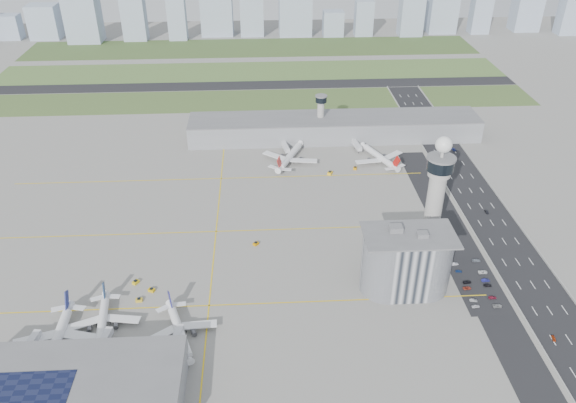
{
  "coord_description": "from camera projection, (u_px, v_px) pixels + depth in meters",
  "views": [
    {
      "loc": [
        -14.45,
        -226.37,
        175.69
      ],
      "look_at": [
        0.0,
        35.0,
        15.0
      ],
      "focal_mm": 35.0,
      "sensor_mm": 36.0,
      "label": 1
    }
  ],
  "objects": [
    {
      "name": "car_hw_1",
      "position": [
        487.0,
        212.0,
        324.82
      ],
      "size": [
        1.35,
        3.78,
        1.24
      ],
      "primitive_type": "imported",
      "rotation": [
        0.0,
        0.0,
        -0.01
      ],
      "color": "black",
      "rests_on": "ground"
    },
    {
      "name": "parking_lot",
      "position": [
        476.0,
        284.0,
        270.61
      ],
      "size": [
        20.0,
        44.0,
        0.1
      ],
      "primitive_type": "cube",
      "color": "black",
      "rests_on": "ground"
    },
    {
      "name": "near_terminal",
      "position": [
        69.0,
        393.0,
        207.92
      ],
      "size": [
        84.0,
        42.0,
        13.0
      ],
      "color": "gray",
      "rests_on": "ground"
    },
    {
      "name": "skyline_bldg_11",
      "position": [
        364.0,
        18.0,
        640.36
      ],
      "size": [
        20.22,
        16.18,
        38.97
      ],
      "primitive_type": "cube",
      "color": "#9EADC1",
      "rests_on": "ground"
    },
    {
      "name": "car_lot_9",
      "position": [
        485.0,
        280.0,
        272.24
      ],
      "size": [
        4.08,
        1.74,
        1.31
      ],
      "primitive_type": "imported",
      "rotation": [
        0.0,
        0.0,
        1.66
      ],
      "color": "navy",
      "rests_on": "ground"
    },
    {
      "name": "car_hw_4",
      "position": [
        414.0,
        119.0,
        441.23
      ],
      "size": [
        1.9,
        3.61,
        1.17
      ],
      "primitive_type": "imported",
      "rotation": [
        0.0,
        0.0,
        -0.16
      ],
      "color": "#999999",
      "rests_on": "ground"
    },
    {
      "name": "car_lot_5",
      "position": [
        455.0,
        264.0,
        283.21
      ],
      "size": [
        3.86,
        1.84,
        1.22
      ],
      "primitive_type": "imported",
      "rotation": [
        0.0,
        0.0,
        1.72
      ],
      "color": "silver",
      "rests_on": "ground"
    },
    {
      "name": "car_lot_4",
      "position": [
        459.0,
        271.0,
        278.45
      ],
      "size": [
        3.31,
        1.64,
        1.08
      ],
      "primitive_type": "imported",
      "rotation": [
        0.0,
        0.0,
        1.46
      ],
      "color": "navy",
      "rests_on": "ground"
    },
    {
      "name": "jet_bridge_near_2",
      "position": [
        172.0,
        353.0,
        229.33
      ],
      "size": [
        5.39,
        14.31,
        5.7
      ],
      "primitive_type": null,
      "rotation": [
        0.0,
        0.0,
        1.4
      ],
      "color": "silver",
      "rests_on": "ground"
    },
    {
      "name": "tug_1",
      "position": [
        139.0,
        300.0,
        259.91
      ],
      "size": [
        3.12,
        2.2,
        1.77
      ],
      "primitive_type": null,
      "rotation": [
        0.0,
        0.0,
        1.61
      ],
      "color": "gold",
      "rests_on": "ground"
    },
    {
      "name": "grass_strip_1",
      "position": [
        252.0,
        72.0,
        539.54
      ],
      "size": [
        480.0,
        60.0,
        0.08
      ],
      "primitive_type": "cube",
      "color": "#4E6C33",
      "rests_on": "ground"
    },
    {
      "name": "skyline_bldg_7",
      "position": [
        216.0,
        7.0,
        638.17
      ],
      "size": [
        35.76,
        28.61,
        61.22
      ],
      "primitive_type": "cube",
      "color": "#9EADC1",
      "rests_on": "ground"
    },
    {
      "name": "landside_road",
      "position": [
        472.0,
        269.0,
        280.92
      ],
      "size": [
        18.0,
        260.0,
        0.08
      ],
      "primitive_type": "cube",
      "color": "black",
      "rests_on": "ground"
    },
    {
      "name": "jet_bridge_near_0",
      "position": [
        22.0,
        359.0,
        226.5
      ],
      "size": [
        5.39,
        14.31,
        5.7
      ],
      "primitive_type": null,
      "rotation": [
        0.0,
        0.0,
        1.4
      ],
      "color": "silver",
      "rests_on": "ground"
    },
    {
      "name": "skyline_bldg_2",
      "position": [
        10.0,
        27.0,
        630.55
      ],
      "size": [
        22.81,
        18.25,
        26.79
      ],
      "primitive_type": "cube",
      "color": "#9EADC1",
      "rests_on": "ground"
    },
    {
      "name": "taxiway_line_v",
      "position": [
        216.0,
        232.0,
        308.86
      ],
      "size": [
        0.6,
        260.0,
        0.01
      ],
      "primitive_type": "cube",
      "color": "yellow",
      "rests_on": "ground"
    },
    {
      "name": "jet_bridge_far_1",
      "position": [
        353.0,
        143.0,
        398.5
      ],
      "size": [
        5.39,
        14.31,
        5.7
      ],
      "primitive_type": null,
      "rotation": [
        0.0,
        0.0,
        -1.4
      ],
      "color": "silver",
      "rests_on": "ground"
    },
    {
      "name": "secondary_tower",
      "position": [
        321.0,
        113.0,
        404.43
      ],
      "size": [
        8.6,
        8.6,
        31.9
      ],
      "color": "#ADAAA5",
      "rests_on": "ground"
    },
    {
      "name": "skyline_bldg_14",
      "position": [
        482.0,
        2.0,
        641.58
      ],
      "size": [
        21.59,
        17.28,
        68.75
      ],
      "primitive_type": "cube",
      "color": "#9EADC1",
      "rests_on": "ground"
    },
    {
      "name": "airplane_near_a",
      "position": [
        56.0,
        335.0,
        233.55
      ],
      "size": [
        38.09,
        44.57,
        12.31
      ],
      "primitive_type": null,
      "rotation": [
        0.0,
        0.0,
        -1.55
      ],
      "color": "white",
      "rests_on": "ground"
    },
    {
      "name": "airplane_near_c",
      "position": [
        179.0,
        328.0,
        237.96
      ],
      "size": [
        44.63,
        48.22,
        11.01
      ],
      "primitive_type": null,
      "rotation": [
        0.0,
        0.0,
        -1.23
      ],
      "color": "white",
      "rests_on": "ground"
    },
    {
      "name": "skyline_bldg_12",
      "position": [
        411.0,
        14.0,
        639.07
      ],
      "size": [
        26.14,
        20.92,
        46.89
      ],
      "primitive_type": "cube",
      "color": "#9EADC1",
      "rests_on": "ground"
    },
    {
      "name": "admin_building",
      "position": [
        406.0,
        262.0,
        260.94
      ],
      "size": [
        42.0,
        24.0,
        33.5
      ],
      "color": "#B2B2B7",
      "rests_on": "ground"
    },
    {
      "name": "airplane_near_b",
      "position": [
        101.0,
        319.0,
        242.65
      ],
      "size": [
        37.65,
        42.65,
        10.84
      ],
      "primitive_type": null,
      "rotation": [
        0.0,
        0.0,
        -1.44
      ],
      "color": "white",
      "rests_on": "ground"
    },
    {
      "name": "jet_bridge_near_1",
      "position": [
        97.0,
        356.0,
        227.91
      ],
      "size": [
        5.39,
        14.31,
        5.7
      ],
      "primitive_type": null,
      "rotation": [
        0.0,
        0.0,
        1.4
      ],
      "color": "silver",
      "rests_on": "ground"
    },
    {
      "name": "skyline_bldg_3",
      "position": [
        45.0,
        22.0,
        630.72
      ],
      "size": [
        32.3,
        25.84,
        36.93
      ],
      "primitive_type": "cube",
      "color": "#9EADC1",
      "rests_on": "ground"
    },
    {
      "name": "skyline_bldg_10",
      "position": [
        333.0,
        23.0,
        641.93
      ],
      "size": [
        23.01,
        18.41,
        27.75
      ],
      "primitive_type": "cube",
      "color": "#9EADC1",
      "rests_on": "ground"
    },
    {
      "name": "skyline_bldg_6",
      "position": [
        177.0,
        19.0,
        624.17
      ],
      "size": [
        20.04,
        16.03,
        45.2
      ],
      "primitive_type": "cube",
      "color": "#9EADC1",
      "rests_on": "ground"
    },
    {
      "name": "skyline_bldg_5",
      "position": [
        133.0,
        9.0,
        617.77
      ],
      "size": [
        25.49,
        20.39,
        66.89
      ],
      "primitive_type": "cube",
      "color": "#9EADC1",
      "rests_on": "ground"
    },
    {
      "name": "airplane_far_a",
      "position": [
        290.0,
        152.0,
        377.45
      ],
      "size": [
        54.11,
        57.69,
        12.86
      ],
      "primitive_type": null,
      "rotation": [
        0.0,
        0.0,
        1.16
      ],
      "color": "white",
      "rests_on": "ground"
    },
    {
      "name": "highway",
      "position": [
        513.0,
        255.0,
        290.6
      ],
      "size": [
        28.0,
        500.0,
        0.1
      ],
      "primitive_type": "cube",
      "color": "black",
      "rests_on": "ground"
    },
    {
      "name": "car_lot_3",
      "position": [
        467.0,
        282.0,
        271.16
      ],
      "size": [
        4.35,
        2.36,
        1.2
      ],
      "primitive_type": "imported",
      "rotation": [
        0.0,
        0.0,
        1.74
      ],
      "color": "black",
      "rests_on": "ground"
    },
    {
      "name": "control_tower",
      "position": [
        436.0,
        191.0,
        277.08
      ],
      "size": [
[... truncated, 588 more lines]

